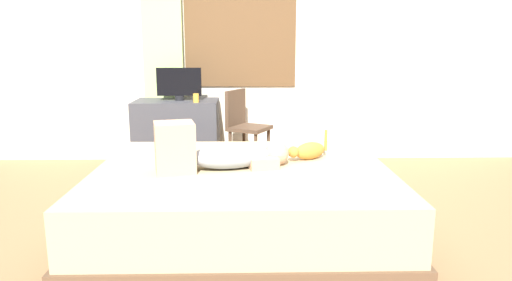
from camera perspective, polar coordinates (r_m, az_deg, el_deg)
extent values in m
plane|color=olive|center=(3.41, 0.28, -11.39)|extent=(16.00, 16.00, 0.00)
cube|color=beige|center=(5.42, -0.38, 12.98)|extent=(6.40, 0.12, 2.90)
cube|color=brown|center=(5.35, -1.95, 13.63)|extent=(1.25, 0.02, 1.30)
cube|color=white|center=(5.35, -1.95, 13.63)|extent=(1.17, 0.02, 1.22)
cube|color=brown|center=(3.41, -1.63, -10.12)|extent=(2.11, 1.80, 0.14)
cube|color=tan|center=(3.33, -1.66, -6.20)|extent=(2.05, 1.75, 0.35)
ellipsoid|color=#8C939E|center=(3.24, -3.18, -1.94)|extent=(0.60, 0.38, 0.17)
sphere|color=tan|center=(3.32, 2.59, -1.59)|extent=(0.17, 0.17, 0.17)
cube|color=tan|center=(3.17, -9.95, -0.83)|extent=(0.31, 0.29, 0.34)
cube|color=tan|center=(3.30, 0.59, -2.47)|extent=(0.26, 0.32, 0.08)
ellipsoid|color=#C67A2D|center=(3.51, 6.67, -1.27)|extent=(0.28, 0.23, 0.13)
sphere|color=#C67A2D|center=(3.41, 4.62, -1.42)|extent=(0.08, 0.08, 0.08)
cylinder|color=#C67A2D|center=(3.58, 8.57, 0.04)|extent=(0.03, 0.03, 0.16)
cube|color=#38383D|center=(5.16, -9.64, 0.81)|extent=(0.90, 0.56, 0.74)
cylinder|color=black|center=(5.10, -9.38, 5.17)|extent=(0.10, 0.10, 0.05)
cube|color=black|center=(5.08, -9.44, 7.13)|extent=(0.48, 0.04, 0.30)
cylinder|color=gold|center=(4.89, -7.38, 5.20)|extent=(0.06, 0.06, 0.09)
cylinder|color=#4C3828|center=(5.05, 1.54, -1.01)|extent=(0.04, 0.04, 0.44)
cylinder|color=#4C3828|center=(4.79, -0.04, -1.73)|extent=(0.04, 0.04, 0.44)
cylinder|color=#4C3828|center=(5.19, -1.48, -0.67)|extent=(0.04, 0.04, 0.44)
cylinder|color=#4C3828|center=(4.93, -3.18, -1.35)|extent=(0.04, 0.04, 0.44)
cube|color=#4C3828|center=(4.94, -0.80, 1.54)|extent=(0.52, 0.52, 0.04)
cube|color=#4C3828|center=(4.99, -2.53, 4.07)|extent=(0.22, 0.35, 0.38)
cube|color=#ADCC75|center=(5.38, -11.40, 11.53)|extent=(0.44, 0.06, 2.67)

